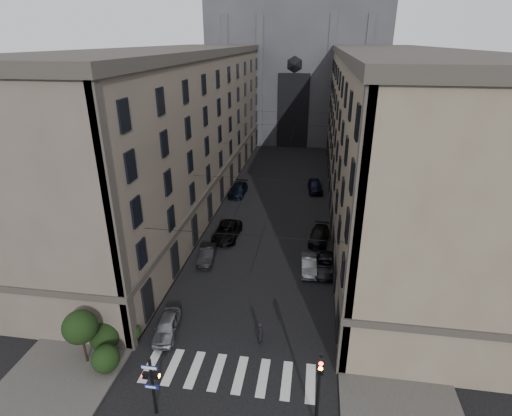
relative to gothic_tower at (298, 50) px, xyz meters
The scene contains 19 objects.
sidewalk_left 44.07m from the gothic_tower, 105.08° to the right, with size 7.00×80.00×0.15m, color #383533.
sidewalk_right 44.07m from the gothic_tower, 74.92° to the right, with size 7.00×80.00×0.15m, color #383533.
zebra_crossing 72.18m from the gothic_tower, 90.00° to the right, with size 11.00×3.20×0.01m, color beige.
building_left 42.07m from the gothic_tower, 109.04° to the right, with size 13.60×60.60×18.85m.
building_right 42.07m from the gothic_tower, 70.96° to the right, with size 13.60×60.60×18.85m.
gothic_tower is the anchor object (origin of this frame).
pedestrian_signal_left 75.15m from the gothic_tower, 92.74° to the right, with size 1.02×0.38×4.00m.
traffic_light_right 74.67m from the gothic_tower, 85.62° to the right, with size 0.34×0.50×5.20m.
shrub_cluster 72.29m from the gothic_tower, 97.11° to the right, with size 3.90×4.40×3.90m.
tram_wires 40.72m from the gothic_tower, 90.00° to the right, with size 14.00×60.00×0.43m.
car_left_near 69.31m from the gothic_tower, 94.45° to the right, with size 1.57×3.91×1.33m, color gray.
car_left_midnear 59.16m from the gothic_tower, 95.13° to the right, with size 1.42×4.07×1.34m, color black.
car_left_midfar 54.27m from the gothic_tower, 94.68° to the right, with size 2.48×5.38×1.50m, color black.
car_left_far 42.41m from the gothic_tower, 98.13° to the right, with size 2.03×4.99×1.45m, color black.
car_right_near 59.51m from the gothic_tower, 85.24° to the right, with size 1.36×3.89×1.28m, color gray.
car_right_midnear 59.35m from the gothic_tower, 83.73° to the right, with size 2.16×4.68×1.30m, color black.
car_right_midfar 53.80m from the gothic_tower, 83.67° to the right, with size 1.89×4.65×1.35m, color black.
car_right_far 39.67m from the gothic_tower, 82.01° to the right, with size 1.91×4.74×1.61m, color black.
pedestrian 69.08m from the gothic_tower, 88.58° to the right, with size 0.66×0.44×1.82m, color black.
Camera 1 is at (4.68, -14.00, 19.91)m, focal length 28.00 mm.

